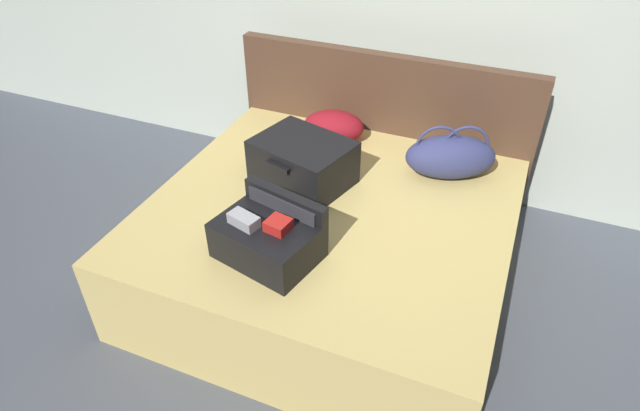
% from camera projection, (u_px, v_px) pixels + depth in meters
% --- Properties ---
extents(ground_plane, '(12.00, 12.00, 0.00)m').
position_uv_depth(ground_plane, '(301.00, 329.00, 2.89)').
color(ground_plane, '#4C515B').
extents(bed, '(1.87, 1.75, 0.54)m').
position_uv_depth(bed, '(329.00, 245.00, 3.02)').
color(bed, tan).
rests_on(bed, ground).
extents(headboard, '(1.91, 0.08, 1.04)m').
position_uv_depth(headboard, '(381.00, 131.00, 3.55)').
color(headboard, '#4C3323').
rests_on(headboard, ground).
extents(hard_case_large, '(0.59, 0.51, 0.25)m').
position_uv_depth(hard_case_large, '(303.00, 162.00, 2.98)').
color(hard_case_large, black).
rests_on(hard_case_large, bed).
extents(hard_case_medium, '(0.52, 0.43, 0.28)m').
position_uv_depth(hard_case_medium, '(268.00, 237.00, 2.49)').
color(hard_case_medium, black).
rests_on(hard_case_medium, bed).
extents(duffel_bag, '(0.56, 0.42, 0.32)m').
position_uv_depth(duffel_bag, '(450.00, 156.00, 3.02)').
color(duffel_bag, navy).
rests_on(duffel_bag, bed).
extents(pillow_near_headboard, '(0.42, 0.32, 0.19)m').
position_uv_depth(pillow_near_headboard, '(334.00, 126.00, 3.37)').
color(pillow_near_headboard, maroon).
rests_on(pillow_near_headboard, bed).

